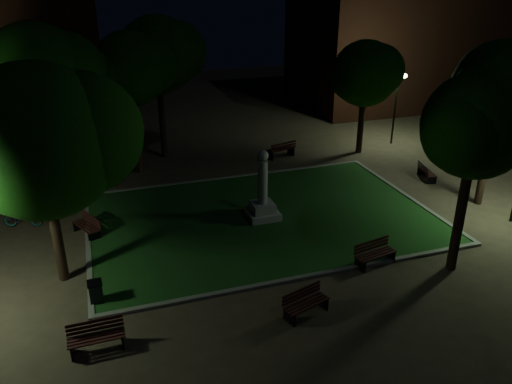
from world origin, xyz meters
TOP-DOWN VIEW (x-y plane):
  - ground at (0.00, 0.00)m, footprint 80.00×80.00m
  - lawn at (0.00, 2.00)m, footprint 15.00×10.00m
  - lawn_kerb at (0.00, 2.00)m, footprint 15.40×10.40m
  - monument at (0.00, 2.00)m, footprint 1.40×1.40m
  - building_far at (18.00, 20.00)m, footprint 16.00×10.00m
  - tree_west at (-8.36, -0.33)m, footprint 6.37×5.20m
  - tree_north_wl at (-4.55, 9.63)m, footprint 4.77×3.90m
  - tree_ne at (8.82, 8.83)m, footprint 4.78×3.90m
  - tree_east at (10.55, 0.23)m, footprint 5.21×4.25m
  - tree_se at (5.48, -4.21)m, footprint 4.49×3.66m
  - tree_nw at (-8.82, 8.39)m, footprint 6.02×4.92m
  - tree_far_north at (-2.81, 11.78)m, footprint 5.39×4.40m
  - lamppost_ne at (11.60, 9.67)m, footprint 1.18×0.28m
  - bench_near_left at (-0.96, -5.00)m, footprint 1.70×1.01m
  - bench_near_right at (2.79, -3.01)m, footprint 1.77×0.90m
  - bench_west_near at (-7.46, -4.58)m, footprint 1.65×0.61m
  - bench_left_side at (-7.55, 2.86)m, footprint 1.18×1.69m
  - bench_right_side at (9.93, 3.67)m, footprint 0.87×1.60m
  - bench_far_side at (3.75, 9.39)m, footprint 1.93×1.10m
  - trash_bin at (-7.40, -2.23)m, footprint 0.51×0.51m
  - bicycle at (-10.23, 4.60)m, footprint 1.81×1.10m

SIDE VIEW (x-z plane):
  - ground at x=0.00m, z-range 0.00..0.00m
  - lawn at x=0.00m, z-range 0.00..0.08m
  - lawn_kerb at x=0.00m, z-range 0.00..0.12m
  - bench_right_side at x=9.93m, z-range -0.02..0.81m
  - bench_left_side at x=-7.55m, z-range -0.03..0.86m
  - bench_near_left at x=-0.96m, z-range -0.03..0.86m
  - trash_bin at x=-7.40m, z-range 0.01..0.84m
  - bench_west_near at x=-7.46m, z-range -0.03..0.87m
  - bench_near_right at x=2.79m, z-range -0.03..0.90m
  - bicycle at x=-10.23m, z-range 0.00..0.90m
  - bench_far_side at x=3.75m, z-range -0.03..0.97m
  - monument at x=0.00m, z-range -0.64..2.56m
  - lamppost_ne at x=11.60m, z-range 0.89..5.40m
  - tree_ne at x=8.82m, z-range 1.44..8.24m
  - tree_west at x=-8.36m, z-range 1.32..9.16m
  - tree_se at x=5.48m, z-range 1.86..9.27m
  - tree_east at x=10.55m, z-range 1.73..9.46m
  - tree_north_wl at x=-4.55m, z-range 1.87..9.55m
  - tree_nw at x=-8.82m, z-range 1.73..10.10m
  - building_far at x=18.00m, z-range 0.00..12.00m
  - tree_far_north at x=-2.81m, z-range 1.91..10.15m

